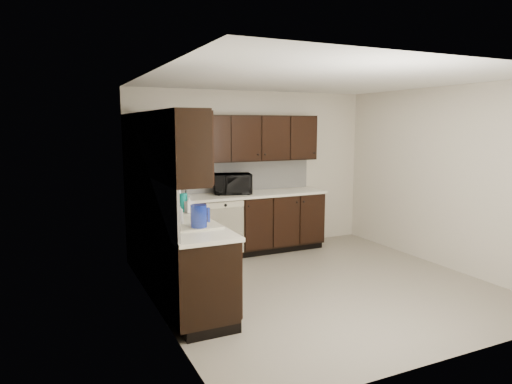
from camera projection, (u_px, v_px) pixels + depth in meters
floor at (319, 285)px, 5.67m from camera, size 4.00×4.00×0.00m
ceiling at (324, 79)px, 5.31m from camera, size 4.00×4.00×0.00m
wall_back at (252, 171)px, 7.28m from camera, size 4.00×0.02×2.50m
wall_left at (156, 197)px, 4.65m from camera, size 0.02×4.00×2.50m
wall_right at (443, 178)px, 6.33m from camera, size 0.02×4.00×2.50m
wall_front at (458, 215)px, 3.70m from camera, size 4.00×0.02×2.50m
lower_cabinets at (212, 241)px, 6.18m from camera, size 3.00×2.80×0.90m
countertop at (212, 204)px, 6.10m from camera, size 3.03×2.83×0.04m
backsplash at (191, 184)px, 6.17m from camera, size 3.00×2.80×0.48m
upper_cabinets at (201, 140)px, 6.03m from camera, size 3.00×2.80×0.70m
dishwasher at (225, 225)px, 6.56m from camera, size 0.58×0.04×0.78m
sink at (187, 229)px, 4.82m from camera, size 0.54×0.82×0.42m
microwave at (232, 184)px, 6.88m from camera, size 0.63×0.51×0.31m
soap_bottle_a at (189, 204)px, 5.41m from camera, size 0.11×0.11×0.21m
soap_bottle_b at (179, 214)px, 4.73m from camera, size 0.11×0.11×0.23m
toaster_oven at (174, 191)px, 6.49m from camera, size 0.40×0.35×0.21m
storage_bin at (164, 202)px, 5.64m from camera, size 0.50×0.40×0.18m
blue_pitcher at (199, 217)px, 4.55m from camera, size 0.19×0.19×0.25m
teal_tumbler at (183, 203)px, 5.46m from camera, size 0.11×0.11×0.22m
paper_towel_roll at (176, 196)px, 5.76m from camera, size 0.18×0.18×0.30m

